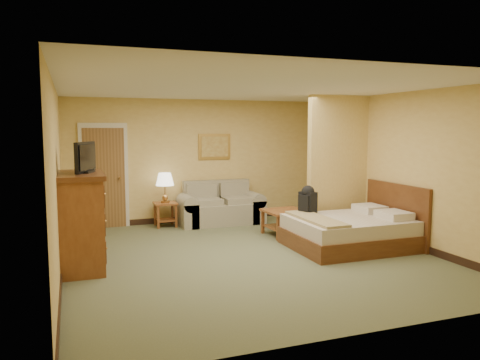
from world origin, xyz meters
name	(u,v)px	position (x,y,z in m)	size (l,w,h in m)	color
floor	(248,256)	(0.00, 0.00, 0.00)	(6.00, 6.00, 0.00)	#575D3C
ceiling	(249,88)	(0.00, 0.00, 2.60)	(6.00, 6.00, 0.00)	white
back_wall	(198,161)	(0.00, 3.00, 1.30)	(5.50, 0.02, 2.60)	tan
left_wall	(57,180)	(-2.75, 0.00, 1.30)	(0.02, 6.00, 2.60)	tan
right_wall	(396,168)	(2.75, 0.00, 1.30)	(0.02, 6.00, 2.60)	tan
partition	(338,165)	(2.15, 0.93, 1.30)	(1.20, 0.15, 2.60)	tan
door	(104,177)	(-1.95, 2.96, 1.03)	(0.94, 0.16, 2.10)	beige
baseboard	(199,218)	(0.00, 2.99, 0.06)	(5.50, 0.02, 0.12)	black
loveseat	(220,210)	(0.36, 2.57, 0.29)	(1.76, 0.82, 0.89)	gray
side_table	(165,211)	(-0.79, 2.65, 0.33)	(0.45, 0.45, 0.49)	brown
table_lamp	(165,180)	(-0.79, 2.65, 0.95)	(0.36, 0.36, 0.60)	#B27F41
coffee_table	(285,217)	(1.16, 1.09, 0.34)	(0.78, 0.78, 0.48)	brown
wall_picture	(215,147)	(0.36, 2.97, 1.60)	(0.71, 0.04, 0.55)	#B78E3F
dresser	(80,220)	(-2.48, 0.22, 0.69)	(0.67, 1.28, 1.37)	brown
tv	(85,158)	(-2.38, 0.22, 1.57)	(0.30, 0.68, 0.43)	black
bed	(352,231)	(1.82, -0.10, 0.29)	(1.94, 1.61, 1.04)	#4D2712
backpack	(308,199)	(1.30, 0.50, 0.77)	(0.28, 0.33, 0.49)	black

